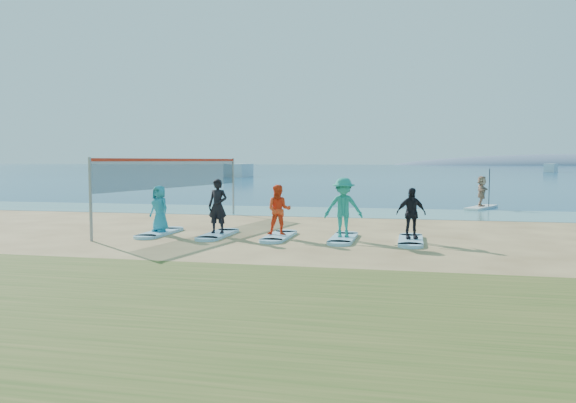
% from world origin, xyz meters
% --- Properties ---
extents(ground, '(600.00, 600.00, 0.00)m').
position_xyz_m(ground, '(0.00, 0.00, 0.00)').
color(ground, tan).
rests_on(ground, ground).
extents(shallow_water, '(600.00, 600.00, 0.00)m').
position_xyz_m(shallow_water, '(0.00, 10.50, 0.01)').
color(shallow_water, teal).
rests_on(shallow_water, ground).
extents(ocean, '(600.00, 600.00, 0.00)m').
position_xyz_m(ocean, '(0.00, 160.00, 0.01)').
color(ocean, navy).
rests_on(ocean, ground).
extents(volleyball_net, '(1.63, 8.96, 2.50)m').
position_xyz_m(volleyball_net, '(-5.83, 4.05, 1.90)').
color(volleyball_net, gray).
rests_on(volleyball_net, ground).
extents(paddleboard, '(1.90, 3.01, 0.12)m').
position_xyz_m(paddleboard, '(6.09, 13.94, 0.06)').
color(paddleboard, silver).
rests_on(paddleboard, ground).
extents(paddleboarder, '(0.75, 1.47, 1.51)m').
position_xyz_m(paddleboarder, '(6.09, 13.94, 0.88)').
color(paddleboarder, tan).
rests_on(paddleboarder, paddleboard).
extents(boat_offshore_a, '(2.92, 6.91, 1.90)m').
position_xyz_m(boat_offshore_a, '(-22.23, 63.69, 0.00)').
color(boat_offshore_a, silver).
rests_on(boat_offshore_a, ground).
extents(boat_offshore_b, '(4.08, 7.10, 1.78)m').
position_xyz_m(boat_offshore_b, '(30.27, 108.13, 0.00)').
color(boat_offshore_b, silver).
rests_on(boat_offshore_b, ground).
extents(surfboard_0, '(0.70, 2.20, 0.09)m').
position_xyz_m(surfboard_0, '(-5.31, 1.52, 0.04)').
color(surfboard_0, '#96CCE8').
rests_on(surfboard_0, ground).
extents(student_0, '(0.86, 0.72, 1.50)m').
position_xyz_m(student_0, '(-5.31, 1.52, 0.84)').
color(student_0, teal).
rests_on(student_0, surfboard_0).
extents(surfboard_1, '(0.70, 2.20, 0.09)m').
position_xyz_m(surfboard_1, '(-3.31, 1.52, 0.04)').
color(surfboard_1, '#96CCE8').
rests_on(surfboard_1, ground).
extents(student_1, '(0.66, 0.47, 1.73)m').
position_xyz_m(student_1, '(-3.31, 1.52, 0.95)').
color(student_1, black).
rests_on(student_1, surfboard_1).
extents(surfboard_2, '(0.70, 2.20, 0.09)m').
position_xyz_m(surfboard_2, '(-1.31, 1.52, 0.04)').
color(surfboard_2, '#96CCE8').
rests_on(surfboard_2, ground).
extents(student_2, '(0.84, 0.70, 1.56)m').
position_xyz_m(student_2, '(-1.31, 1.52, 0.87)').
color(student_2, '#F04019').
rests_on(student_2, surfboard_2).
extents(surfboard_3, '(0.70, 2.20, 0.09)m').
position_xyz_m(surfboard_3, '(0.70, 1.52, 0.04)').
color(surfboard_3, '#96CCE8').
rests_on(surfboard_3, ground).
extents(student_3, '(1.26, 0.88, 1.79)m').
position_xyz_m(student_3, '(0.70, 1.52, 0.99)').
color(student_3, '#1D8C79').
rests_on(student_3, surfboard_3).
extents(surfboard_4, '(0.70, 2.20, 0.09)m').
position_xyz_m(surfboard_4, '(2.70, 1.52, 0.04)').
color(surfboard_4, '#96CCE8').
rests_on(surfboard_4, ground).
extents(student_4, '(0.96, 0.62, 1.51)m').
position_xyz_m(student_4, '(2.70, 1.52, 0.85)').
color(student_4, black).
rests_on(student_4, surfboard_4).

